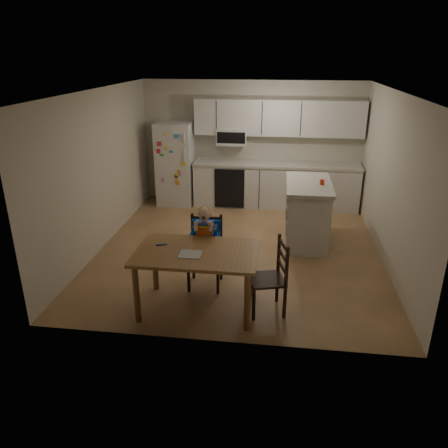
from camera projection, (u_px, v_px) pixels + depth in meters
name	position (u px, v px, depth m)	size (l,w,h in m)	color
room	(243.00, 167.00, 7.18)	(4.52, 5.01, 2.51)	olive
refrigerator	(176.00, 164.00, 9.06)	(0.72, 0.70, 1.70)	silver
kitchen_run	(275.00, 164.00, 8.88)	(3.37, 0.62, 2.15)	silver
kitchen_island	(307.00, 212.00, 7.31)	(0.73, 1.39, 1.03)	silver
red_cup	(322.00, 182.00, 7.00)	(0.07, 0.07, 0.09)	red
dining_table	(197.00, 259.00, 5.29)	(1.47, 0.95, 0.79)	olive
napkin	(190.00, 254.00, 5.16)	(0.27, 0.23, 0.01)	#AEADB2
toddler_spoon	(161.00, 245.00, 5.40)	(0.02, 0.02, 0.12)	#0941B6
chair_booster	(205.00, 238.00, 5.85)	(0.45, 0.45, 1.16)	black
chair_side	(274.00, 272.00, 5.30)	(0.51, 0.51, 0.95)	black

